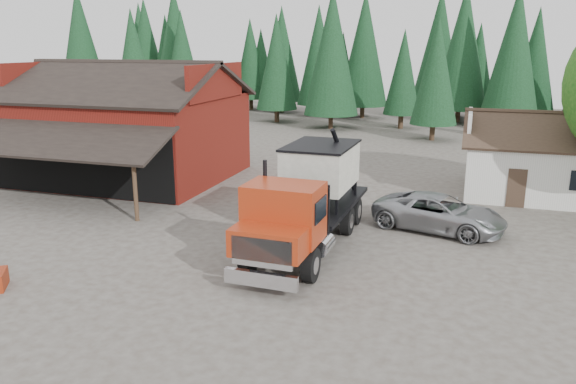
% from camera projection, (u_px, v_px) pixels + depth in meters
% --- Properties ---
extents(ground, '(120.00, 120.00, 0.00)m').
position_uv_depth(ground, '(228.00, 248.00, 22.88)').
color(ground, '#484139').
rests_on(ground, ground).
extents(red_barn, '(12.80, 13.63, 7.18)m').
position_uv_depth(red_barn, '(128.00, 134.00, 34.57)').
color(red_barn, maroon).
rests_on(red_barn, ground).
extents(farmhouse, '(8.60, 6.42, 4.65)m').
position_uv_depth(farmhouse, '(543.00, 165.00, 30.55)').
color(farmhouse, silver).
rests_on(farmhouse, ground).
extents(conifer_backdrop, '(76.00, 16.00, 16.00)m').
position_uv_depth(conifer_backdrop, '(383.00, 120.00, 61.52)').
color(conifer_backdrop, black).
rests_on(conifer_backdrop, ground).
extents(near_pine_a, '(4.40, 4.40, 11.40)m').
position_uv_depth(near_pine_a, '(134.00, 62.00, 53.54)').
color(near_pine_a, '#382619').
rests_on(near_pine_a, ground).
extents(near_pine_b, '(3.96, 3.96, 10.40)m').
position_uv_depth(near_pine_b, '(436.00, 71.00, 47.20)').
color(near_pine_b, '#382619').
rests_on(near_pine_b, ground).
extents(near_pine_d, '(5.28, 5.28, 13.40)m').
position_uv_depth(near_pine_d, '(332.00, 51.00, 53.46)').
color(near_pine_d, '#382619').
rests_on(near_pine_d, ground).
extents(feed_truck, '(3.04, 10.26, 4.60)m').
position_uv_depth(feed_truck, '(308.00, 196.00, 22.60)').
color(feed_truck, black).
rests_on(feed_truck, ground).
extents(silver_car, '(6.25, 4.03, 1.60)m').
position_uv_depth(silver_car, '(439.00, 213.00, 24.94)').
color(silver_car, '#9C9EA3').
rests_on(silver_car, ground).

